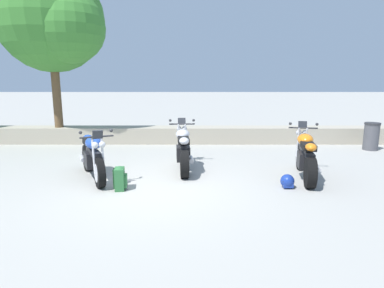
% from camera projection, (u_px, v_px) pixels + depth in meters
% --- Properties ---
extents(ground_plane, '(120.00, 120.00, 0.00)m').
position_uv_depth(ground_plane, '(152.00, 186.00, 6.54)').
color(ground_plane, '#A3A099').
extents(stone_wall, '(36.00, 0.80, 0.55)m').
position_uv_depth(stone_wall, '(168.00, 135.00, 11.20)').
color(stone_wall, '#A89E89').
rests_on(stone_wall, ground).
extents(motorcycle_blue_near_left, '(1.13, 1.91, 1.18)m').
position_uv_depth(motorcycle_blue_near_left, '(91.00, 157.00, 6.99)').
color(motorcycle_blue_near_left, black).
rests_on(motorcycle_blue_near_left, ground).
extents(motorcycle_silver_centre, '(0.67, 2.07, 1.18)m').
position_uv_depth(motorcycle_silver_centre, '(182.00, 150.00, 7.76)').
color(motorcycle_silver_centre, black).
rests_on(motorcycle_silver_centre, ground).
extents(motorcycle_orange_far_right, '(0.74, 2.05, 1.18)m').
position_uv_depth(motorcycle_orange_far_right, '(304.00, 156.00, 7.09)').
color(motorcycle_orange_far_right, black).
rests_on(motorcycle_orange_far_right, ground).
extents(rider_backpack, '(0.29, 0.32, 0.47)m').
position_uv_depth(rider_backpack, '(118.00, 178.00, 6.30)').
color(rider_backpack, '#2D6B38').
rests_on(rider_backpack, ground).
extents(rider_helmet, '(0.28, 0.28, 0.28)m').
position_uv_depth(rider_helmet, '(286.00, 181.00, 6.43)').
color(rider_helmet, navy).
rests_on(rider_helmet, ground).
extents(leafy_tree_mid_left, '(3.61, 3.44, 5.29)m').
position_uv_depth(leafy_tree_mid_left, '(53.00, 21.00, 10.30)').
color(leafy_tree_mid_left, brown).
rests_on(leafy_tree_mid_left, stone_wall).
extents(trash_bin, '(0.46, 0.46, 0.86)m').
position_uv_depth(trash_bin, '(369.00, 136.00, 9.99)').
color(trash_bin, '#4C4C51').
rests_on(trash_bin, ground).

